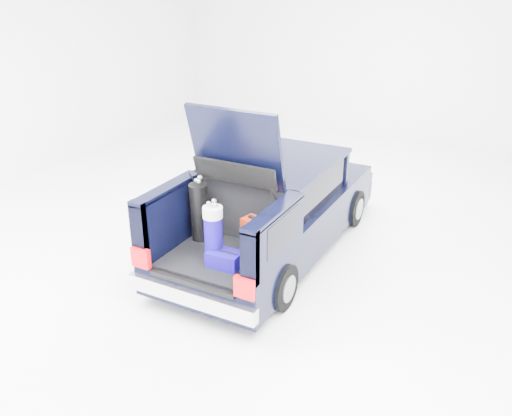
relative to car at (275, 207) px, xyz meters
The scene contains 6 objects.
ground 0.68m from the car, 90.00° to the right, with size 14.00×14.00×0.00m, color white.
car is the anchor object (origin of this frame).
red_suitcase 1.48m from the car, 73.36° to the right, with size 0.39×0.30×0.57m.
black_golf_bag 1.42m from the car, 111.25° to the right, with size 0.27×0.29×0.90m.
blue_golf_bag 1.74m from the car, 90.37° to the right, with size 0.28×0.28×0.84m.
blue_duffel 1.78m from the car, 84.34° to the right, with size 0.43×0.29×0.22m.
Camera 1 is at (3.29, -6.68, 4.01)m, focal length 38.00 mm.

